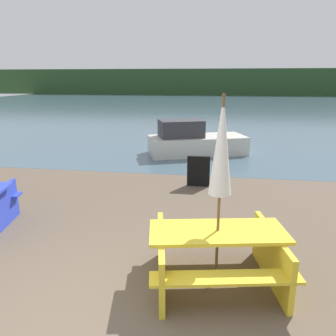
{
  "coord_description": "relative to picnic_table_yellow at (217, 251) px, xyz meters",
  "views": [
    {
      "loc": [
        1.39,
        -2.52,
        2.57
      ],
      "look_at": [
        0.43,
        3.66,
        0.85
      ],
      "focal_mm": 35.0,
      "sensor_mm": 36.0,
      "label": 1
    }
  ],
  "objects": [
    {
      "name": "water",
      "position": [
        -1.43,
        29.76,
        -0.44
      ],
      "size": [
        60.0,
        50.0,
        0.0
      ],
      "color": "#425B6B",
      "rests_on": "ground_plane"
    },
    {
      "name": "far_treeline",
      "position": [
        -1.43,
        49.76,
        1.56
      ],
      "size": [
        80.0,
        1.6,
        4.0
      ],
      "color": "#284723",
      "rests_on": "water"
    },
    {
      "name": "picnic_table_yellow",
      "position": [
        0.0,
        0.0,
        0.0
      ],
      "size": [
        1.94,
        1.68,
        0.73
      ],
      "rotation": [
        0.0,
        0.0,
        0.19
      ],
      "color": "yellow",
      "rests_on": "ground_plane"
    },
    {
      "name": "umbrella_white",
      "position": [
        0.0,
        0.0,
        1.35
      ],
      "size": [
        0.28,
        0.28,
        2.4
      ],
      "color": "brown",
      "rests_on": "ground_plane"
    },
    {
      "name": "boat",
      "position": [
        -0.88,
        7.43,
        0.0
      ],
      "size": [
        3.58,
        2.46,
        1.2
      ],
      "rotation": [
        0.0,
        0.0,
        0.36
      ],
      "color": "beige",
      "rests_on": "water"
    },
    {
      "name": "signboard",
      "position": [
        -0.49,
        3.91,
        -0.07
      ],
      "size": [
        0.55,
        0.08,
        0.75
      ],
      "color": "black",
      "rests_on": "ground_plane"
    }
  ]
}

